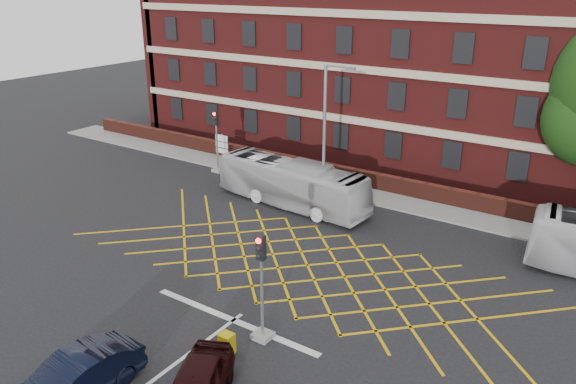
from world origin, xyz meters
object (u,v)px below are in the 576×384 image
Objects in this scene: car_navy at (73,380)px; traffic_light_far at (217,147)px; bus_left at (292,183)px; traffic_light_near at (262,297)px; utility_cabinet at (227,344)px; direction_signs at (222,145)px; street_lamp at (325,163)px.

car_navy is 22.75m from traffic_light_far.
bus_left is 2.31× the size of traffic_light_near.
traffic_light_near is 5.25× the size of utility_cabinet.
car_navy is at bearing -60.78° from direction_signs.
direction_signs is (-12.01, 21.47, 0.61)m from car_navy.
traffic_light_near reaches higher than bus_left.
street_lamp is at bearing -17.87° from direction_signs.
bus_left is at bearing -166.95° from street_lamp.
direction_signs is 2.70× the size of utility_cabinet.
bus_left reaches higher than utility_cabinet.
bus_left is 13.24m from traffic_light_near.
bus_left is 17.94m from car_navy.
car_navy is (3.36, -17.61, -0.61)m from bus_left.
street_lamp is (9.63, -1.80, 1.09)m from traffic_light_far.
bus_left is 14.35m from utility_cabinet.
bus_left is 2.47m from street_lamp.
car_navy is at bearing -116.77° from traffic_light_near.
traffic_light_far is 9.85m from street_lamp.
car_navy is at bearing -85.47° from street_lamp.
car_navy is 0.55× the size of street_lamp.
bus_left is at bearing 114.24° from utility_cabinet.
direction_signs reaches higher than utility_cabinet.
traffic_light_far is at bearing 78.88° from bus_left.
utility_cabinet is (-0.52, -1.46, -1.36)m from traffic_light_near.
car_navy is at bearing -60.89° from traffic_light_far.
street_lamp is (-4.47, 12.04, 1.09)m from traffic_light_near.
traffic_light_near is at bearing 65.94° from car_navy.
traffic_light_far is (-7.70, 2.25, 0.39)m from bus_left.
utility_cabinet is at bearing -73.69° from street_lamp.
traffic_light_near reaches higher than direction_signs.
traffic_light_far reaches higher than bus_left.
car_navy is at bearing -164.06° from bus_left.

